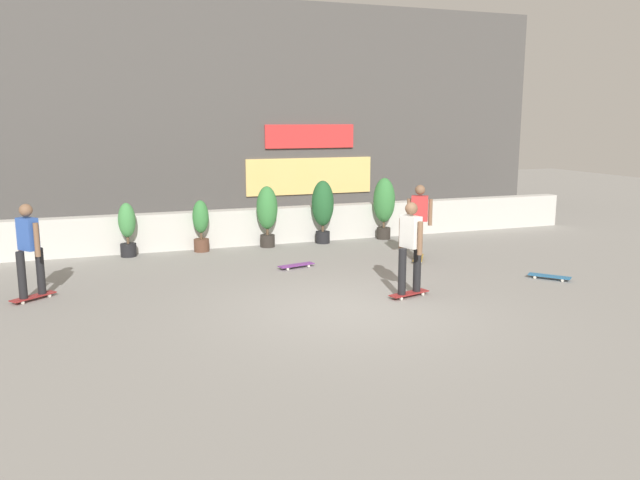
% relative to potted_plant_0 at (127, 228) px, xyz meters
% --- Properties ---
extents(ground_plane, '(48.00, 48.00, 0.00)m').
position_rel_potted_plant_0_xyz_m(ground_plane, '(3.23, -5.55, -0.67)').
color(ground_plane, gray).
extents(planter_wall, '(18.00, 0.40, 0.90)m').
position_rel_potted_plant_0_xyz_m(planter_wall, '(3.23, 0.45, -0.22)').
color(planter_wall, beige).
rests_on(planter_wall, ground).
extents(building_backdrop, '(20.00, 2.08, 6.50)m').
position_rel_potted_plant_0_xyz_m(building_backdrop, '(3.23, 4.45, 2.57)').
color(building_backdrop, '#4C4947').
rests_on(building_backdrop, ground).
extents(potted_plant_0, '(0.39, 0.39, 1.24)m').
position_rel_potted_plant_0_xyz_m(potted_plant_0, '(0.00, 0.00, 0.00)').
color(potted_plant_0, black).
rests_on(potted_plant_0, ground).
extents(potted_plant_1, '(0.38, 0.38, 1.23)m').
position_rel_potted_plant_0_xyz_m(potted_plant_1, '(1.68, -0.00, -0.01)').
color(potted_plant_1, brown).
rests_on(potted_plant_1, ground).
extents(potted_plant_2, '(0.52, 0.52, 1.50)m').
position_rel_potted_plant_0_xyz_m(potted_plant_2, '(3.31, -0.00, 0.20)').
color(potted_plant_2, '#2D2823').
rests_on(potted_plant_2, ground).
extents(potted_plant_3, '(0.56, 0.56, 1.59)m').
position_rel_potted_plant_0_xyz_m(potted_plant_3, '(4.76, -0.00, 0.26)').
color(potted_plant_3, black).
rests_on(potted_plant_3, ground).
extents(potted_plant_4, '(0.57, 0.57, 1.61)m').
position_rel_potted_plant_0_xyz_m(potted_plant_4, '(6.47, -0.00, 0.27)').
color(potted_plant_4, '#2D2823').
rests_on(potted_plant_4, ground).
extents(skater_mid_plaza, '(0.82, 0.54, 1.70)m').
position_rel_potted_plant_0_xyz_m(skater_mid_plaza, '(4.48, -5.23, 0.27)').
color(skater_mid_plaza, maroon).
rests_on(skater_mid_plaza, ground).
extents(skater_foreground, '(0.59, 0.79, 1.70)m').
position_rel_potted_plant_0_xyz_m(skater_foreground, '(6.06, -2.66, 0.27)').
color(skater_foreground, '#BF8C26').
rests_on(skater_foreground, ground).
extents(skater_by_wall_right, '(0.75, 0.66, 1.70)m').
position_rel_potted_plant_0_xyz_m(skater_by_wall_right, '(-1.79, -3.19, 0.27)').
color(skater_by_wall_right, maroon).
rests_on(skater_by_wall_right, ground).
extents(skateboard_near_camera, '(0.67, 0.74, 0.08)m').
position_rel_potted_plant_0_xyz_m(skateboard_near_camera, '(7.68, -5.05, -0.61)').
color(skateboard_near_camera, '#266699').
rests_on(skateboard_near_camera, ground).
extents(skateboard_aside, '(0.82, 0.38, 0.08)m').
position_rel_potted_plant_0_xyz_m(skateboard_aside, '(3.28, -2.42, -0.61)').
color(skateboard_aside, '#72338C').
rests_on(skateboard_aside, ground).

